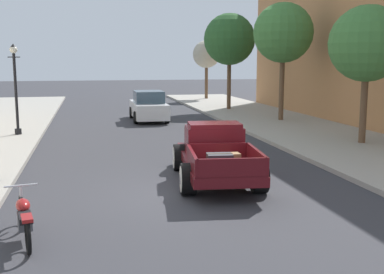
% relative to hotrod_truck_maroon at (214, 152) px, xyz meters
% --- Properties ---
extents(ground_plane, '(140.00, 140.00, 0.00)m').
position_rel_hotrod_truck_maroon_xyz_m(ground_plane, '(-0.94, -1.15, -0.75)').
color(ground_plane, '#333338').
extents(hotrod_truck_maroon, '(2.53, 5.06, 1.58)m').
position_rel_hotrod_truck_maroon_xyz_m(hotrod_truck_maroon, '(0.00, 0.00, 0.00)').
color(hotrod_truck_maroon, '#510F14').
rests_on(hotrod_truck_maroon, ground).
extents(motorcycle_parked, '(0.68, 2.09, 0.93)m').
position_rel_hotrod_truck_maroon_xyz_m(motorcycle_parked, '(-4.64, -3.83, -0.31)').
color(motorcycle_parked, black).
rests_on(motorcycle_parked, ground).
extents(car_background_white, '(1.88, 4.31, 1.65)m').
position_rel_hotrod_truck_maroon_xyz_m(car_background_white, '(-0.19, 13.48, 0.01)').
color(car_background_white, silver).
rests_on(car_background_white, ground).
extents(street_lamp_far, '(0.50, 0.32, 3.85)m').
position_rel_hotrod_truck_maroon_xyz_m(street_lamp_far, '(-6.43, 8.76, 1.63)').
color(street_lamp_far, black).
rests_on(street_lamp_far, sidewalk_left).
extents(street_tree_nearest, '(2.88, 2.88, 5.22)m').
position_rel_hotrod_truck_maroon_xyz_m(street_tree_nearest, '(6.89, 3.70, 3.16)').
color(street_tree_nearest, brown).
rests_on(street_tree_nearest, sidewalk_right).
extents(street_tree_second, '(3.13, 3.13, 6.15)m').
position_rel_hotrod_truck_maroon_xyz_m(street_tree_second, '(6.65, 11.18, 3.96)').
color(street_tree_second, brown).
rests_on(street_tree_second, sidewalk_right).
extents(street_tree_third, '(3.32, 3.32, 6.16)m').
position_rel_hotrod_truck_maroon_xyz_m(street_tree_third, '(5.60, 17.42, 3.88)').
color(street_tree_third, brown).
rests_on(street_tree_third, sidewalk_right).
extents(street_tree_farthest, '(2.26, 2.26, 4.79)m').
position_rel_hotrod_truck_maroon_xyz_m(street_tree_farthest, '(6.24, 26.19, 3.02)').
color(street_tree_farthest, brown).
rests_on(street_tree_farthest, sidewalk_right).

